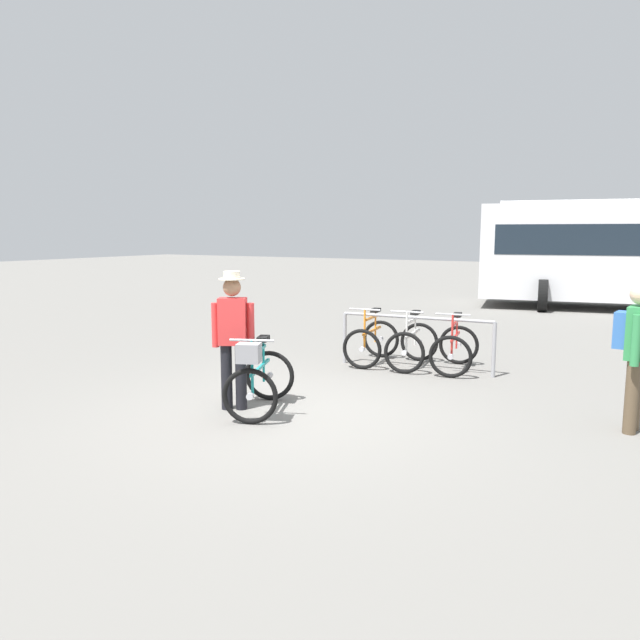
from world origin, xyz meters
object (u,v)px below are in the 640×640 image
object	(u,v)px
featured_bicycle	(259,378)
pedestrian_with_backpack	(635,348)
racked_bike_red	(455,348)
racked_bike_white	(412,345)
person_with_featured_bike	(233,334)
racked_bike_orange	(372,342)

from	to	relation	value
featured_bicycle	pedestrian_with_backpack	distance (m)	4.26
racked_bike_red	featured_bicycle	distance (m)	3.68
racked_bike_white	racked_bike_red	distance (m)	0.70
racked_bike_white	racked_bike_red	size ratio (longest dim) A/B	0.98
racked_bike_white	racked_bike_red	world-z (taller)	same
racked_bike_white	racked_bike_red	bearing A→B (deg)	4.42
featured_bicycle	pedestrian_with_backpack	bearing A→B (deg)	20.27
racked_bike_white	person_with_featured_bike	size ratio (longest dim) A/B	0.69
racked_bike_white	person_with_featured_bike	xyz separation A→B (m)	(-1.09, -3.34, 0.58)
racked_bike_red	pedestrian_with_backpack	distance (m)	3.26
racked_bike_orange	pedestrian_with_backpack	bearing A→B (deg)	-24.71
featured_bicycle	person_with_featured_bike	distance (m)	0.63
racked_bike_orange	featured_bicycle	bearing A→B (deg)	-90.27
person_with_featured_bike	racked_bike_white	bearing A→B (deg)	71.91
racked_bike_red	featured_bicycle	bearing A→B (deg)	-112.58
racked_bike_orange	featured_bicycle	world-z (taller)	same
pedestrian_with_backpack	person_with_featured_bike	bearing A→B (deg)	-161.40
racked_bike_red	featured_bicycle	xyz separation A→B (m)	(-1.41, -3.39, 0.08)
featured_bicycle	racked_bike_white	bearing A→B (deg)	77.94
racked_bike_orange	racked_bike_white	size ratio (longest dim) A/B	0.97
racked_bike_red	featured_bicycle	world-z (taller)	same
racked_bike_orange	person_with_featured_bike	world-z (taller)	person_with_featured_bike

